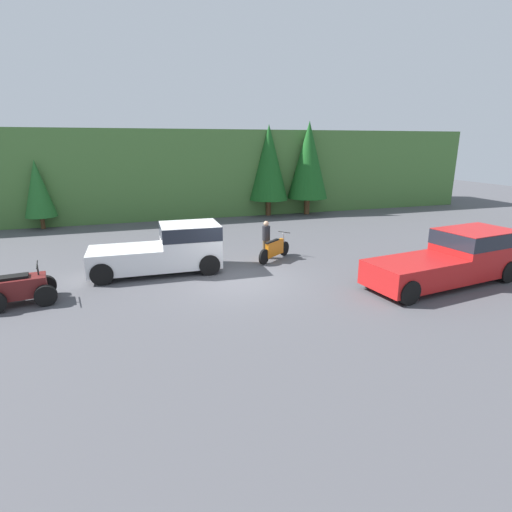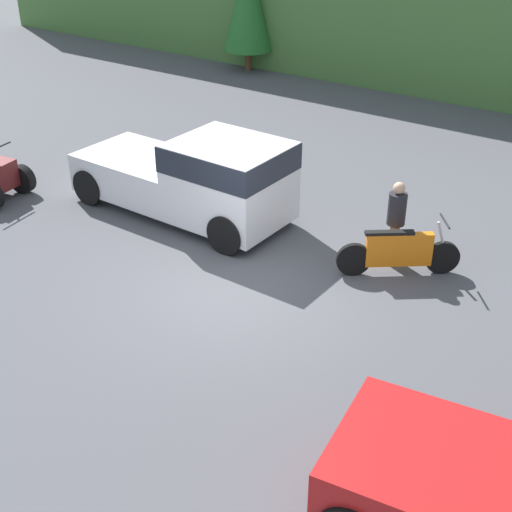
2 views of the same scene
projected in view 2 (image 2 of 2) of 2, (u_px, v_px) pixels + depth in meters
ground_plane at (234, 288)px, 13.11m from camera, size 80.00×80.00×0.00m
tree_left at (248, 3)px, 25.34m from camera, size 1.78×1.78×4.06m
pickup_truck_second at (199, 176)px, 15.15m from camera, size 5.05×2.10×1.90m
dirt_bike at (399, 252)px, 13.33m from camera, size 1.92×1.50×1.12m
rider_person at (396, 220)px, 13.50m from camera, size 0.46×0.46×1.69m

